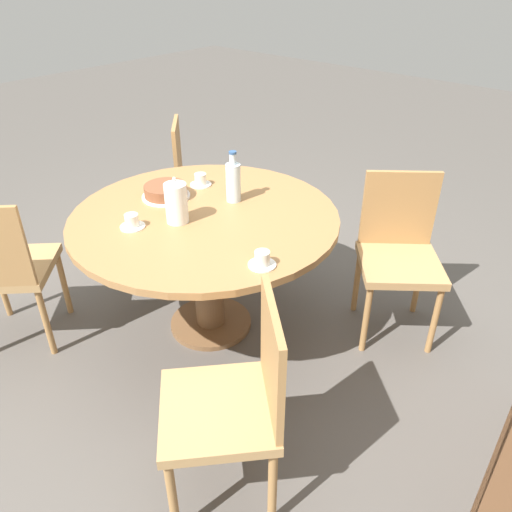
% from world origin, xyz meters
% --- Properties ---
extents(ground_plane, '(14.00, 14.00, 0.00)m').
position_xyz_m(ground_plane, '(0.00, 0.00, 0.00)').
color(ground_plane, '#56514C').
extents(dining_table, '(1.38, 1.38, 0.73)m').
position_xyz_m(dining_table, '(0.00, 0.00, 0.59)').
color(dining_table, brown).
rests_on(dining_table, ground_plane).
extents(chair_a, '(0.59, 0.59, 0.90)m').
position_xyz_m(chair_a, '(-0.68, -0.78, 0.49)').
color(chair_a, '#A87A47').
rests_on(chair_a, ground_plane).
extents(chair_b, '(0.59, 0.59, 0.90)m').
position_xyz_m(chair_b, '(0.77, -0.69, 0.49)').
color(chair_b, '#A87A47').
rests_on(chair_b, ground_plane).
extents(chair_c, '(0.59, 0.59, 0.90)m').
position_xyz_m(chair_c, '(0.65, 0.81, 0.49)').
color(chair_c, '#A87A47').
rests_on(chair_c, ground_plane).
extents(chair_d, '(0.59, 0.59, 0.90)m').
position_xyz_m(chair_d, '(-0.70, 0.77, 0.49)').
color(chair_d, '#A87A47').
rests_on(chair_d, ground_plane).
extents(coffee_pot, '(0.11, 0.11, 0.24)m').
position_xyz_m(coffee_pot, '(0.14, -0.04, 0.83)').
color(coffee_pot, white).
rests_on(coffee_pot, dining_table).
extents(water_bottle, '(0.08, 0.08, 0.28)m').
position_xyz_m(water_bottle, '(-0.22, -0.00, 0.84)').
color(water_bottle, silver).
rests_on(water_bottle, dining_table).
extents(cake_main, '(0.26, 0.26, 0.07)m').
position_xyz_m(cake_main, '(-0.01, -0.31, 0.76)').
color(cake_main, white).
rests_on(cake_main, dining_table).
extents(cup_a, '(0.12, 0.12, 0.07)m').
position_xyz_m(cup_a, '(-0.24, -0.28, 0.75)').
color(cup_a, white).
rests_on(cup_a, dining_table).
extents(cup_b, '(0.12, 0.12, 0.07)m').
position_xyz_m(cup_b, '(0.18, 0.54, 0.75)').
color(cup_b, white).
rests_on(cup_b, dining_table).
extents(cup_c, '(0.12, 0.12, 0.07)m').
position_xyz_m(cup_c, '(0.33, -0.16, 0.75)').
color(cup_c, white).
rests_on(cup_c, dining_table).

